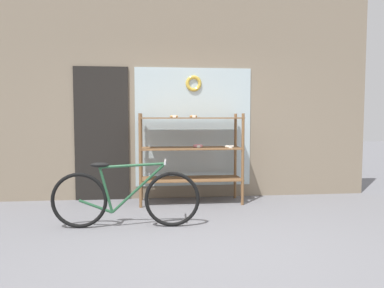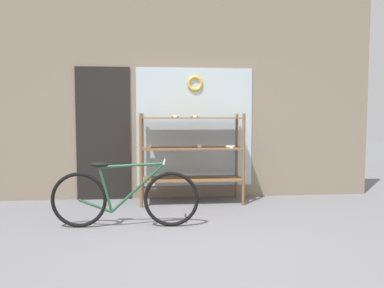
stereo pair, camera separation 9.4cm
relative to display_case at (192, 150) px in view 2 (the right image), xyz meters
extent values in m
plane|color=slate|center=(-0.12, -1.98, -0.82)|extent=(30.00, 30.00, 0.00)
cube|color=gray|center=(-0.12, 0.41, 0.81)|extent=(6.25, 0.08, 3.26)
cube|color=silver|center=(0.08, 0.36, 0.33)|extent=(1.87, 0.02, 1.90)
cube|color=black|center=(-1.38, 0.35, 0.23)|extent=(0.84, 0.03, 2.10)
torus|color=gold|center=(0.08, 0.34, 1.03)|extent=(0.26, 0.06, 0.26)
cylinder|color=brown|center=(-0.76, -0.25, -0.13)|extent=(0.04, 0.04, 1.37)
cylinder|color=brown|center=(0.75, -0.25, -0.13)|extent=(0.04, 0.04, 1.37)
cylinder|color=brown|center=(-0.76, 0.24, -0.13)|extent=(0.04, 0.04, 1.37)
cylinder|color=brown|center=(0.75, 0.24, -0.13)|extent=(0.04, 0.04, 1.37)
cube|color=brown|center=(-0.01, 0.00, -0.45)|extent=(1.55, 0.54, 0.02)
cube|color=brown|center=(-0.01, 0.00, 0.02)|extent=(1.55, 0.54, 0.02)
cube|color=brown|center=(-0.01, 0.00, 0.48)|extent=(1.55, 0.54, 0.02)
torus|color=beige|center=(0.58, -0.09, 0.05)|extent=(0.14, 0.14, 0.04)
cube|color=white|center=(0.58, -0.17, 0.05)|extent=(0.05, 0.00, 0.04)
torus|color=tan|center=(-0.26, 0.04, 0.51)|extent=(0.13, 0.13, 0.03)
cube|color=white|center=(-0.26, -0.03, 0.51)|extent=(0.05, 0.00, 0.04)
torus|color=#B27A42|center=(0.05, 0.08, 0.51)|extent=(0.12, 0.12, 0.03)
cube|color=white|center=(0.05, 0.01, 0.51)|extent=(0.05, 0.00, 0.04)
torus|color=pink|center=(0.11, 0.07, 0.05)|extent=(0.15, 0.15, 0.04)
cube|color=white|center=(0.11, -0.02, 0.05)|extent=(0.05, 0.00, 0.04)
torus|color=black|center=(-1.46, -1.18, -0.49)|extent=(0.67, 0.08, 0.66)
torus|color=black|center=(-0.36, -1.23, -0.49)|extent=(0.67, 0.08, 0.66)
cylinder|color=#235133|center=(-0.76, -1.21, -0.34)|extent=(0.65, 0.07, 0.60)
cylinder|color=#235133|center=(-0.83, -1.21, -0.07)|extent=(0.77, 0.07, 0.07)
cylinder|color=#235133|center=(-1.14, -1.19, -0.36)|extent=(0.17, 0.04, 0.55)
cylinder|color=#235133|center=(-1.27, -1.19, -0.56)|extent=(0.40, 0.05, 0.18)
ellipsoid|color=black|center=(-1.21, -1.19, -0.06)|extent=(0.22, 0.10, 0.06)
cylinder|color=#B2B2B7|center=(-0.44, -1.23, -0.03)|extent=(0.05, 0.46, 0.02)
camera|label=1|loc=(-0.61, -5.65, 0.50)|focal=35.00mm
camera|label=2|loc=(-0.52, -5.66, 0.50)|focal=35.00mm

